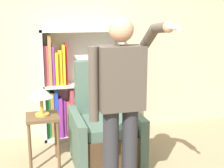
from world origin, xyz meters
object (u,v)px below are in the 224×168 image
object	(u,v)px
bookcase	(72,89)
person_standing	(121,99)
table_lamp	(41,94)
armchair	(104,130)
side_table	(43,126)

from	to	relation	value
bookcase	person_standing	bearing A→B (deg)	-82.88
person_standing	table_lamp	distance (m)	1.14
bookcase	armchair	xyz separation A→B (m)	(0.27, -0.81, -0.36)
side_table	armchair	bearing A→B (deg)	-0.89
person_standing	table_lamp	xyz separation A→B (m)	(-0.68, 0.91, -0.13)
person_standing	table_lamp	size ratio (longest dim) A/B	4.99
bookcase	table_lamp	distance (m)	0.94
bookcase	armchair	size ratio (longest dim) A/B	1.31
armchair	table_lamp	world-z (taller)	armchair
bookcase	side_table	size ratio (longest dim) A/B	2.53
armchair	table_lamp	bearing A→B (deg)	179.11
bookcase	side_table	bearing A→B (deg)	-120.44
bookcase	person_standing	distance (m)	1.75
table_lamp	armchair	bearing A→B (deg)	-0.89
side_table	table_lamp	bearing A→B (deg)	116.57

